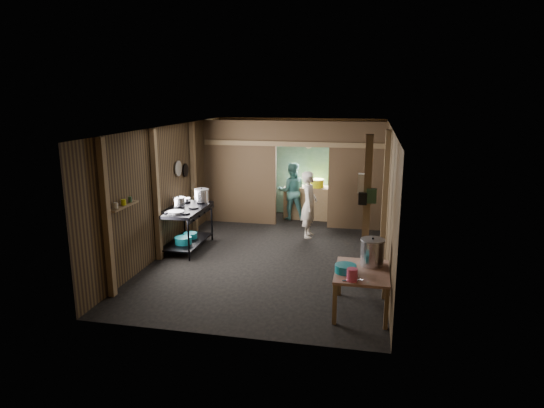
% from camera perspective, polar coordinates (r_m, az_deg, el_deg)
% --- Properties ---
extents(floor, '(4.50, 7.00, 0.00)m').
position_cam_1_polar(floor, '(9.88, 0.24, -5.96)').
color(floor, black).
rests_on(floor, ground).
extents(ceiling, '(4.50, 7.00, 0.00)m').
position_cam_1_polar(ceiling, '(9.35, 0.25, 9.26)').
color(ceiling, '#272523').
rests_on(ceiling, ground).
extents(wall_back, '(4.50, 0.00, 2.60)m').
position_cam_1_polar(wall_back, '(12.92, 3.37, 4.56)').
color(wall_back, '#4E3A20').
rests_on(wall_back, ground).
extents(wall_front, '(4.50, 0.00, 2.60)m').
position_cam_1_polar(wall_front, '(6.25, -6.22, -5.04)').
color(wall_front, '#4E3A20').
rests_on(wall_front, ground).
extents(wall_left, '(0.00, 7.00, 2.60)m').
position_cam_1_polar(wall_left, '(10.21, -12.23, 1.94)').
color(wall_left, '#4E3A20').
rests_on(wall_left, ground).
extents(wall_right, '(0.00, 7.00, 2.60)m').
position_cam_1_polar(wall_right, '(9.35, 13.88, 0.82)').
color(wall_right, '#4E3A20').
rests_on(wall_right, ground).
extents(partition_left, '(1.85, 0.10, 2.60)m').
position_cam_1_polar(partition_left, '(11.94, -3.88, 3.83)').
color(partition_left, '#3F2D17').
rests_on(partition_left, floor).
extents(partition_right, '(1.35, 0.10, 2.60)m').
position_cam_1_polar(partition_right, '(11.51, 10.19, 3.29)').
color(partition_right, '#3F2D17').
rests_on(partition_right, floor).
extents(partition_header, '(1.30, 0.10, 0.60)m').
position_cam_1_polar(partition_header, '(11.49, 3.71, 8.49)').
color(partition_header, '#3F2D17').
rests_on(partition_header, wall_back).
extents(turquoise_panel, '(4.40, 0.06, 2.50)m').
position_cam_1_polar(turquoise_panel, '(12.87, 3.32, 4.30)').
color(turquoise_panel, '#7AA9A3').
rests_on(turquoise_panel, wall_back).
extents(back_counter, '(1.20, 0.50, 0.85)m').
position_cam_1_polar(back_counter, '(12.51, 4.30, 0.18)').
color(back_counter, '#7A6146').
rests_on(back_counter, floor).
extents(wall_clock, '(0.20, 0.03, 0.20)m').
position_cam_1_polar(wall_clock, '(12.71, 4.46, 7.13)').
color(wall_clock, silver).
rests_on(wall_clock, wall_back).
extents(post_left_a, '(0.10, 0.12, 2.60)m').
position_cam_1_polar(post_left_a, '(7.93, -19.33, -1.76)').
color(post_left_a, '#7A6146').
rests_on(post_left_a, floor).
extents(post_left_b, '(0.10, 0.12, 2.60)m').
position_cam_1_polar(post_left_b, '(9.47, -13.79, 0.98)').
color(post_left_b, '#7A6146').
rests_on(post_left_b, floor).
extents(post_left_c, '(0.10, 0.12, 2.60)m').
position_cam_1_polar(post_left_c, '(11.27, -9.45, 3.12)').
color(post_left_c, '#7A6146').
rests_on(post_left_c, floor).
extents(post_right, '(0.10, 0.12, 2.60)m').
position_cam_1_polar(post_right, '(9.15, 13.48, 0.58)').
color(post_right, '#7A6146').
rests_on(post_right, floor).
extents(post_free, '(0.12, 0.12, 2.60)m').
position_cam_1_polar(post_free, '(8.08, 11.33, -0.99)').
color(post_free, '#7A6146').
rests_on(post_free, floor).
extents(cross_beam, '(4.40, 0.12, 0.12)m').
position_cam_1_polar(cross_beam, '(11.50, 2.41, 7.26)').
color(cross_beam, '#7A6146').
rests_on(cross_beam, wall_left).
extents(pan_lid_big, '(0.03, 0.34, 0.34)m').
position_cam_1_polar(pan_lid_big, '(10.50, -11.24, 4.23)').
color(pan_lid_big, gray).
rests_on(pan_lid_big, wall_left).
extents(pan_lid_small, '(0.03, 0.30, 0.30)m').
position_cam_1_polar(pan_lid_small, '(10.88, -10.40, 4.05)').
color(pan_lid_small, black).
rests_on(pan_lid_small, wall_left).
extents(wall_shelf, '(0.14, 0.80, 0.03)m').
position_cam_1_polar(wall_shelf, '(8.31, -17.45, -0.24)').
color(wall_shelf, '#7A6146').
rests_on(wall_shelf, wall_left).
extents(jar_white, '(0.07, 0.07, 0.10)m').
position_cam_1_polar(jar_white, '(8.09, -18.34, -0.20)').
color(jar_white, silver).
rests_on(jar_white, wall_shelf).
extents(jar_yellow, '(0.08, 0.08, 0.10)m').
position_cam_1_polar(jar_yellow, '(8.30, -17.48, 0.19)').
color(jar_yellow, '#CDD111').
rests_on(jar_yellow, wall_shelf).
extents(jar_green, '(0.06, 0.06, 0.10)m').
position_cam_1_polar(jar_green, '(8.49, -16.77, 0.53)').
color(jar_green, '#26482D').
rests_on(jar_green, wall_shelf).
extents(bag_white, '(0.22, 0.15, 0.32)m').
position_cam_1_polar(bag_white, '(8.05, 11.13, 2.47)').
color(bag_white, silver).
rests_on(bag_white, post_free).
extents(bag_green, '(0.16, 0.12, 0.24)m').
position_cam_1_polar(bag_green, '(7.95, 11.92, 0.97)').
color(bag_green, '#26482D').
rests_on(bag_green, post_free).
extents(bag_black, '(0.14, 0.10, 0.20)m').
position_cam_1_polar(bag_black, '(7.94, 10.90, 0.64)').
color(bag_black, black).
rests_on(bag_black, post_free).
extents(gas_range, '(0.78, 1.52, 0.90)m').
position_cam_1_polar(gas_range, '(10.18, -10.31, -2.93)').
color(gas_range, black).
rests_on(gas_range, floor).
extents(prep_table, '(0.80, 1.10, 0.65)m').
position_cam_1_polar(prep_table, '(7.41, 10.72, -10.25)').
color(prep_table, '#A67567').
rests_on(prep_table, floor).
extents(stove_pot_large, '(0.38, 0.38, 0.33)m').
position_cam_1_polar(stove_pot_large, '(10.46, -8.48, 0.93)').
color(stove_pot_large, '#B6B5C1').
rests_on(stove_pot_large, gas_range).
extents(stove_pot_med, '(0.31, 0.31, 0.23)m').
position_cam_1_polar(stove_pot_med, '(10.17, -11.18, 0.18)').
color(stove_pot_med, '#B6B5C1').
rests_on(stove_pot_med, gas_range).
extents(stove_saucepan, '(0.18, 0.18, 0.10)m').
position_cam_1_polar(stove_saucepan, '(10.56, -10.27, 0.46)').
color(stove_saucepan, '#B6B5C1').
rests_on(stove_saucepan, gas_range).
extents(frying_pan, '(0.44, 0.61, 0.07)m').
position_cam_1_polar(frying_pan, '(9.63, -11.50, -0.99)').
color(frying_pan, gray).
rests_on(frying_pan, gas_range).
extents(blue_tub_front, '(0.35, 0.35, 0.14)m').
position_cam_1_polar(blue_tub_front, '(10.07, -10.67, -4.34)').
color(blue_tub_front, teal).
rests_on(blue_tub_front, gas_range).
extents(blue_tub_back, '(0.30, 0.30, 0.12)m').
position_cam_1_polar(blue_tub_back, '(10.42, -9.84, -3.77)').
color(blue_tub_back, teal).
rests_on(blue_tub_back, gas_range).
extents(stock_pot, '(0.47, 0.47, 0.44)m').
position_cam_1_polar(stock_pot, '(7.47, 12.01, -5.79)').
color(stock_pot, '#B6B5C1').
rests_on(stock_pot, prep_table).
extents(wash_basin, '(0.35, 0.35, 0.12)m').
position_cam_1_polar(wash_basin, '(7.16, 8.88, -7.71)').
color(wash_basin, teal).
rests_on(wash_basin, prep_table).
extents(pink_bucket, '(0.19, 0.19, 0.18)m').
position_cam_1_polar(pink_bucket, '(6.85, 9.65, -8.42)').
color(pink_bucket, '#D84770').
rests_on(pink_bucket, prep_table).
extents(knife, '(0.29, 0.13, 0.01)m').
position_cam_1_polar(knife, '(6.90, 9.70, -9.06)').
color(knife, '#B6B5C1').
rests_on(knife, prep_table).
extents(yellow_tub, '(0.38, 0.38, 0.21)m').
position_cam_1_polar(yellow_tub, '(12.38, 5.40, 2.53)').
color(yellow_tub, '#CDD111').
rests_on(yellow_tub, back_counter).
extents(cook, '(0.38, 0.57, 1.53)m').
position_cam_1_polar(cook, '(10.83, 4.50, -0.05)').
color(cook, beige).
rests_on(cook, floor).
extents(worker_back, '(0.82, 0.69, 1.50)m').
position_cam_1_polar(worker_back, '(12.33, 2.41, 1.55)').
color(worker_back, teal).
rests_on(worker_back, floor).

